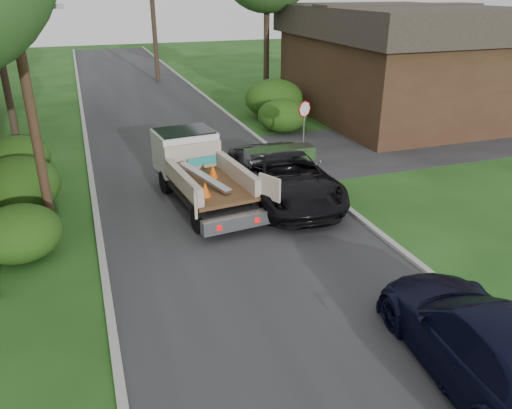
{
  "coord_description": "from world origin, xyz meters",
  "views": [
    {
      "loc": [
        -4.08,
        -10.9,
        7.09
      ],
      "look_at": [
        0.37,
        1.75,
        1.2
      ],
      "focal_mm": 35.0,
      "sensor_mm": 36.0,
      "label": 1
    }
  ],
  "objects": [
    {
      "name": "hedge_left_c",
      "position": [
        -6.8,
        10.0,
        0.85
      ],
      "size": [
        2.6,
        2.6,
        1.7
      ],
      "primitive_type": "ellipsoid",
      "color": "#1A3E0E",
      "rests_on": "ground"
    },
    {
      "name": "utility_pole",
      "position": [
        -5.48,
        4.98,
        5.17
      ],
      "size": [
        2.42,
        1.25,
        10.0
      ],
      "color": "#382619",
      "rests_on": "ground"
    },
    {
      "name": "flatbed_truck",
      "position": [
        -0.52,
        5.77,
        1.21
      ],
      "size": [
        3.06,
        6.1,
        2.23
      ],
      "rotation": [
        0.0,
        0.0,
        0.11
      ],
      "color": "black",
      "rests_on": "ground"
    },
    {
      "name": "navy_suv",
      "position": [
        2.6,
        -5.14,
        0.82
      ],
      "size": [
        2.94,
        5.86,
        1.63
      ],
      "primitive_type": "imported",
      "rotation": [
        0.0,
        0.0,
        3.02
      ],
      "color": "black",
      "rests_on": "ground"
    },
    {
      "name": "curb_right",
      "position": [
        4.1,
        10.0,
        0.06
      ],
      "size": [
        0.2,
        90.0,
        0.12
      ],
      "primitive_type": "cube",
      "color": "#9E9E99",
      "rests_on": "ground"
    },
    {
      "name": "hedge_left_b",
      "position": [
        -6.5,
        6.5,
        0.94
      ],
      "size": [
        2.86,
        2.86,
        1.87
      ],
      "primitive_type": "ellipsoid",
      "color": "#1A3E0E",
      "rests_on": "ground"
    },
    {
      "name": "house_right",
      "position": [
        13.0,
        14.0,
        3.16
      ],
      "size": [
        9.72,
        12.96,
        6.2
      ],
      "rotation": [
        0.0,
        0.0,
        1.57
      ],
      "color": "#3C2618",
      "rests_on": "ground"
    },
    {
      "name": "ground",
      "position": [
        0.0,
        0.0,
        0.0
      ],
      "size": [
        120.0,
        120.0,
        0.0
      ],
      "primitive_type": "plane",
      "color": "#1C4112",
      "rests_on": "ground"
    },
    {
      "name": "stop_sign",
      "position": [
        5.2,
        9.0,
        1.78
      ],
      "size": [
        0.71,
        0.32,
        2.48
      ],
      "color": "slate",
      "rests_on": "ground"
    },
    {
      "name": "hedge_left_a",
      "position": [
        -6.2,
        3.0,
        0.77
      ],
      "size": [
        2.34,
        2.34,
        1.53
      ],
      "primitive_type": "ellipsoid",
      "color": "#1A3E0E",
      "rests_on": "ground"
    },
    {
      "name": "black_pickup",
      "position": [
        2.4,
        4.5,
        0.88
      ],
      "size": [
        3.3,
        6.49,
        1.76
      ],
      "primitive_type": "imported",
      "rotation": [
        0.0,
        0.0,
        -0.06
      ],
      "color": "black",
      "rests_on": "ground"
    },
    {
      "name": "curb_left",
      "position": [
        -4.1,
        10.0,
        0.06
      ],
      "size": [
        0.2,
        90.0,
        0.12
      ],
      "primitive_type": "cube",
      "color": "#9E9E99",
      "rests_on": "ground"
    },
    {
      "name": "road",
      "position": [
        0.0,
        10.0,
        0.0
      ],
      "size": [
        8.0,
        90.0,
        0.02
      ],
      "primitive_type": "cube",
      "color": "#28282B",
      "rests_on": "ground"
    },
    {
      "name": "hedge_right_a",
      "position": [
        5.8,
        13.0,
        0.85
      ],
      "size": [
        2.6,
        2.6,
        1.7
      ],
      "primitive_type": "ellipsoid",
      "color": "#1A3E0E",
      "rests_on": "ground"
    },
    {
      "name": "side_street",
      "position": [
        12.0,
        9.0,
        0.01
      ],
      "size": [
        16.0,
        7.0,
        0.02
      ],
      "primitive_type": "cube",
      "color": "#28282B",
      "rests_on": "ground"
    },
    {
      "name": "hedge_right_b",
      "position": [
        6.5,
        16.0,
        1.1
      ],
      "size": [
        3.38,
        3.38,
        2.21
      ],
      "primitive_type": "ellipsoid",
      "color": "#1A3E0E",
      "rests_on": "ground"
    }
  ]
}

